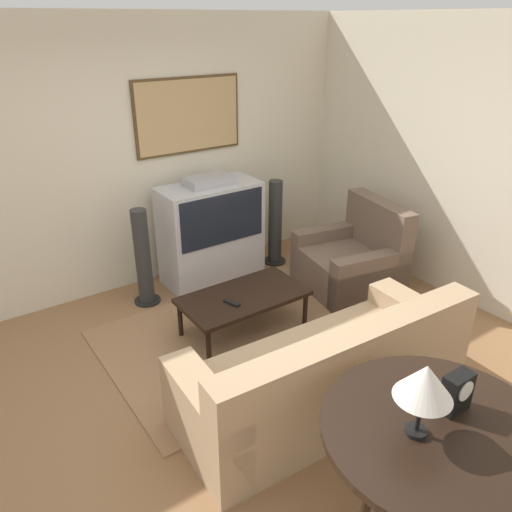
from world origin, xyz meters
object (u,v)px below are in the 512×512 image
object	(u,v)px
armchair	(352,262)
table_lamp	(425,383)
tv	(211,232)
mantel_clock	(457,392)
console_table	(439,439)
speaker_tower_left	(143,260)
coffee_table	(243,298)
couch	(327,375)
speaker_tower_right	(275,225)

from	to	relation	value
armchair	table_lamp	world-z (taller)	table_lamp
tv	mantel_clock	bearing A→B (deg)	-97.34
armchair	console_table	size ratio (longest dim) A/B	0.92
table_lamp	speaker_tower_left	bearing A→B (deg)	91.69
tv	armchair	size ratio (longest dim) A/B	1.07
mantel_clock	speaker_tower_left	bearing A→B (deg)	96.95
coffee_table	table_lamp	distance (m)	2.35
coffee_table	mantel_clock	distance (m)	2.26
table_lamp	mantel_clock	distance (m)	0.36
couch	console_table	world-z (taller)	couch
console_table	speaker_tower_left	xyz separation A→B (m)	(-0.22, 3.26, -0.25)
table_lamp	speaker_tower_left	distance (m)	3.26
couch	speaker_tower_right	xyz separation A→B (m)	(1.16, 2.19, 0.17)
tv	armchair	world-z (taller)	tv
couch	table_lamp	distance (m)	1.34
armchair	coffee_table	size ratio (longest dim) A/B	0.97
armchair	speaker_tower_left	xyz separation A→B (m)	(-1.93, 0.95, 0.18)
console_table	table_lamp	bearing A→B (deg)	156.73
couch	armchair	xyz separation A→B (m)	(1.47, 1.24, -0.00)
mantel_clock	speaker_tower_right	xyz separation A→B (m)	(1.23, 3.20, -0.42)
coffee_table	speaker_tower_left	distance (m)	1.14
console_table	speaker_tower_right	bearing A→B (deg)	66.69
couch	mantel_clock	distance (m)	1.18
console_table	mantel_clock	distance (m)	0.25
tv	couch	size ratio (longest dim) A/B	0.53
speaker_tower_left	coffee_table	bearing A→B (deg)	-62.86
couch	speaker_tower_left	distance (m)	2.25
couch	coffee_table	bearing A→B (deg)	-90.13
mantel_clock	speaker_tower_right	size ratio (longest dim) A/B	0.22
couch	coffee_table	size ratio (longest dim) A/B	1.94
table_lamp	armchair	bearing A→B (deg)	50.73
couch	speaker_tower_left	bearing A→B (deg)	-75.45
tv	couch	bearing A→B (deg)	-98.88
tv	table_lamp	bearing A→B (deg)	-102.39
console_table	speaker_tower_right	size ratio (longest dim) A/B	1.19
console_table	table_lamp	world-z (taller)	table_lamp
mantel_clock	speaker_tower_left	distance (m)	3.25
armchair	coffee_table	world-z (taller)	armchair
coffee_table	speaker_tower_left	xyz separation A→B (m)	(-0.52, 1.01, 0.12)
couch	mantel_clock	bearing A→B (deg)	88.81
armchair	table_lamp	distance (m)	3.01
table_lamp	mantel_clock	world-z (taller)	table_lamp
console_table	speaker_tower_right	world-z (taller)	speaker_tower_right
tv	console_table	distance (m)	3.37
speaker_tower_right	armchair	bearing A→B (deg)	-72.03
table_lamp	speaker_tower_right	bearing A→B (deg)	64.49
tv	console_table	size ratio (longest dim) A/B	0.98
tv	couch	xyz separation A→B (m)	(-0.35, -2.25, -0.25)
armchair	speaker_tower_right	distance (m)	1.02
couch	console_table	distance (m)	1.17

